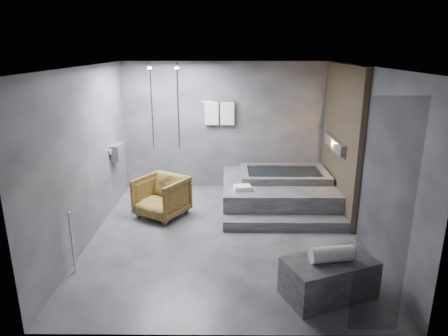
{
  "coord_description": "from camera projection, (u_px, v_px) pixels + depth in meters",
  "views": [
    {
      "loc": [
        0.02,
        -6.22,
        3.08
      ],
      "look_at": [
        -0.03,
        0.3,
        1.1
      ],
      "focal_mm": 32.0,
      "sensor_mm": 36.0,
      "label": 1
    }
  ],
  "objects": [
    {
      "name": "concrete_bench",
      "position": [
        329.0,
        278.0,
        5.1
      ],
      "size": [
        1.28,
        1.0,
        0.51
      ],
      "primitive_type": "cube",
      "rotation": [
        0.0,
        0.0,
        0.38
      ],
      "color": "#2E2E30",
      "rests_on": "ground"
    },
    {
      "name": "room",
      "position": [
        250.0,
        133.0,
        6.57
      ],
      "size": [
        5.0,
        5.04,
        2.82
      ],
      "color": "#313134",
      "rests_on": "ground"
    },
    {
      "name": "tub_step",
      "position": [
        285.0,
        223.0,
        7.07
      ],
      "size": [
        2.2,
        0.36,
        0.18
      ],
      "primitive_type": "cube",
      "color": "#363639",
      "rests_on": "ground"
    },
    {
      "name": "deck_towel",
      "position": [
        242.0,
        188.0,
        7.51
      ],
      "size": [
        0.35,
        0.28,
        0.08
      ],
      "primitive_type": "cube",
      "rotation": [
        0.0,
        0.0,
        0.17
      ],
      "color": "white",
      "rests_on": "tub_deck"
    },
    {
      "name": "tub_deck",
      "position": [
        277.0,
        192.0,
        8.15
      ],
      "size": [
        2.2,
        2.0,
        0.5
      ],
      "primitive_type": "cube",
      "color": "#363639",
      "rests_on": "ground"
    },
    {
      "name": "rolled_towel",
      "position": [
        332.0,
        254.0,
        4.97
      ],
      "size": [
        0.58,
        0.3,
        0.2
      ],
      "primitive_type": "cylinder",
      "rotation": [
        0.0,
        1.57,
        0.18
      ],
      "color": "silver",
      "rests_on": "concrete_bench"
    },
    {
      "name": "driftwood_chair",
      "position": [
        162.0,
        197.0,
        7.51
      ],
      "size": [
        1.14,
        1.15,
        0.77
      ],
      "primitive_type": "imported",
      "rotation": [
        0.0,
        0.0,
        -0.54
      ],
      "color": "#422E10",
      "rests_on": "ground"
    }
  ]
}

